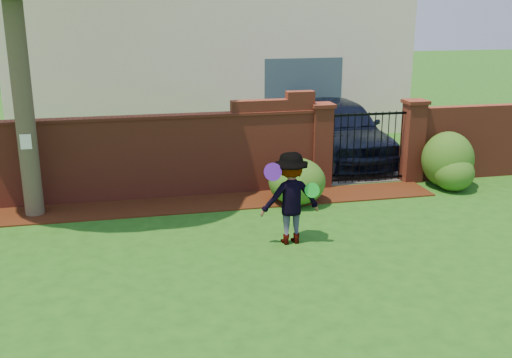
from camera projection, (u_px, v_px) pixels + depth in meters
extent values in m
cube|color=#1F5615|center=(253.00, 271.00, 9.27)|extent=(80.00, 80.00, 0.01)
cube|color=#351609|center=(172.00, 206.00, 12.19)|extent=(11.10, 1.08, 0.03)
cube|color=maroon|center=(109.00, 161.00, 12.33)|extent=(8.70, 0.25, 1.70)
cube|color=maroon|center=(273.00, 107.00, 12.76)|extent=(1.80, 0.25, 0.30)
cube|color=maroon|center=(300.00, 95.00, 12.82)|extent=(0.60, 0.25, 0.16)
cube|color=maroon|center=(106.00, 119.00, 12.08)|extent=(8.70, 0.31, 0.06)
cube|color=maroon|center=(491.00, 141.00, 14.14)|extent=(4.00, 0.25, 1.70)
cube|color=maroon|center=(321.00, 148.00, 13.26)|extent=(0.42, 0.42, 1.80)
cube|color=maroon|center=(322.00, 105.00, 12.99)|extent=(0.50, 0.50, 0.08)
cube|color=maroon|center=(413.00, 143.00, 13.71)|extent=(0.42, 0.42, 1.80)
cube|color=maroon|center=(416.00, 102.00, 13.45)|extent=(0.50, 0.50, 0.08)
cylinder|color=black|center=(333.00, 149.00, 13.33)|extent=(0.02, 0.02, 1.60)
cylinder|color=black|center=(340.00, 149.00, 13.37)|extent=(0.02, 0.02, 1.60)
cylinder|color=black|center=(347.00, 148.00, 13.40)|extent=(0.02, 0.02, 1.60)
cylinder|color=black|center=(354.00, 148.00, 13.43)|extent=(0.02, 0.02, 1.60)
cylinder|color=black|center=(361.00, 148.00, 13.47)|extent=(0.02, 0.02, 1.60)
cylinder|color=black|center=(367.00, 147.00, 13.50)|extent=(0.02, 0.02, 1.60)
cylinder|color=black|center=(374.00, 147.00, 13.53)|extent=(0.02, 0.02, 1.60)
cylinder|color=black|center=(381.00, 147.00, 13.57)|extent=(0.02, 0.02, 1.60)
cylinder|color=black|center=(387.00, 146.00, 13.60)|extent=(0.02, 0.02, 1.60)
cylinder|color=black|center=(394.00, 146.00, 13.63)|extent=(0.02, 0.02, 1.60)
cylinder|color=black|center=(401.00, 145.00, 13.67)|extent=(0.02, 0.02, 1.60)
cube|color=black|center=(366.00, 178.00, 13.71)|extent=(1.78, 0.03, 0.05)
cube|color=black|center=(369.00, 114.00, 13.29)|extent=(1.78, 0.03, 0.05)
cube|color=slate|center=(312.00, 145.00, 17.49)|extent=(3.20, 8.00, 0.01)
cube|color=#EEE2C8|center=(206.00, 33.00, 19.87)|extent=(12.00, 6.00, 6.00)
cube|color=#384C5B|center=(303.00, 98.00, 18.13)|extent=(2.40, 0.12, 2.40)
imported|color=black|center=(341.00, 131.00, 15.48)|extent=(1.97, 4.75, 1.61)
cylinder|color=#46392A|center=(15.00, 30.00, 10.72)|extent=(0.36, 0.36, 7.00)
cube|color=white|center=(26.00, 142.00, 11.10)|extent=(0.20, 0.01, 0.28)
ellipsoid|color=#1F5419|center=(297.00, 181.00, 12.22)|extent=(1.16, 1.16, 0.95)
ellipsoid|color=#1F5419|center=(448.00, 160.00, 13.34)|extent=(1.14, 1.14, 1.25)
ellipsoid|color=#1F5419|center=(454.00, 173.00, 13.13)|extent=(0.88, 0.88, 0.78)
imported|color=gray|center=(291.00, 199.00, 10.13)|extent=(1.06, 0.64, 1.59)
cylinder|color=#5A1BAB|center=(273.00, 172.00, 9.79)|extent=(0.30, 0.09, 0.30)
cylinder|color=green|center=(312.00, 190.00, 9.97)|extent=(0.25, 0.15, 0.25)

